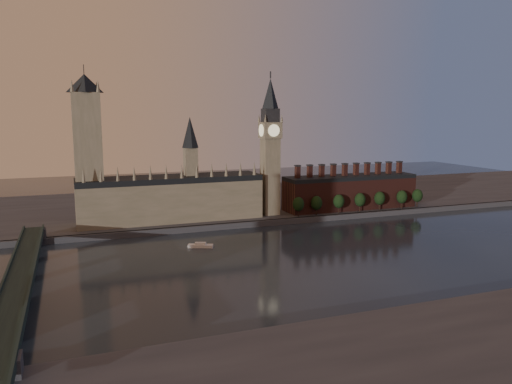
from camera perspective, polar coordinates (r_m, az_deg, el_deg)
ground at (r=283.30m, az=8.15°, el=-7.59°), size 900.00×900.00×0.00m
north_bank at (r=443.11m, az=-2.92°, el=-1.24°), size 900.00×182.00×4.00m
palace_of_westminster at (r=363.81m, az=-9.62°, el=-0.45°), size 130.00×30.30×74.00m
victoria_tower at (r=353.68m, az=-18.68°, el=5.05°), size 24.00×24.00×108.00m
big_ben at (r=376.23m, az=1.63°, el=5.37°), size 15.00×15.00×107.00m
chimney_block at (r=411.81m, az=10.67°, el=0.07°), size 110.00×25.00×37.00m
embankment_tree_0 at (r=373.28m, az=4.87°, el=-1.39°), size 8.60×8.60×14.88m
embankment_tree_1 at (r=379.77m, az=6.93°, el=-1.25°), size 8.60×8.60×14.88m
embankment_tree_2 at (r=389.28m, az=9.44°, el=-1.06°), size 8.60×8.60×14.88m
embankment_tree_3 at (r=399.36m, az=11.80°, el=-0.87°), size 8.60×8.60×14.88m
embankment_tree_4 at (r=409.93m, az=13.95°, el=-0.70°), size 8.60×8.60×14.88m
embankment_tree_5 at (r=421.17m, az=16.33°, el=-0.54°), size 8.60×8.60×14.88m
embankment_tree_6 at (r=431.73m, az=17.96°, el=-0.40°), size 8.60×8.60×14.88m
westminster_bridge at (r=247.26m, az=-25.32°, el=-9.05°), size 14.00×200.00×11.55m
river_boat at (r=305.84m, az=-6.35°, el=-6.09°), size 15.65×9.91×3.03m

